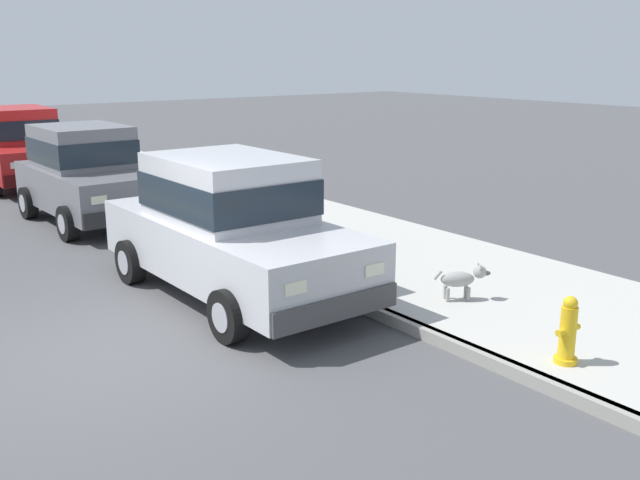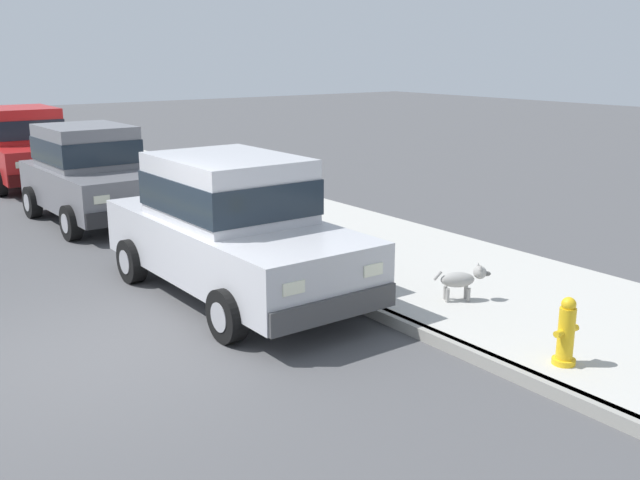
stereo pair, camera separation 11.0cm
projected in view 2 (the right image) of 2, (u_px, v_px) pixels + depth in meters
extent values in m
plane|color=#4C4C4F|center=(104.00, 355.00, 7.98)|extent=(80.00, 80.00, 0.00)
cube|color=gray|center=(334.00, 294.00, 9.79)|extent=(0.16, 64.00, 0.14)
cube|color=#B7B5AD|center=(430.00, 271.00, 10.81)|extent=(3.60, 64.00, 0.14)
cube|color=#BCBCC1|center=(233.00, 246.00, 9.79)|extent=(1.85, 4.52, 0.76)
cube|color=#BCBCC1|center=(228.00, 187.00, 9.66)|extent=(1.61, 2.12, 0.84)
cube|color=#19232D|center=(228.00, 192.00, 9.68)|extent=(1.64, 2.16, 0.46)
cube|color=#424243|center=(332.00, 307.00, 8.14)|extent=(1.77, 0.22, 0.28)
cube|color=#424243|center=(165.00, 232.00, 11.56)|extent=(1.77, 0.22, 0.28)
cylinder|color=black|center=(349.00, 286.00, 9.32)|extent=(0.23, 0.64, 0.64)
cylinder|color=#9E9EA3|center=(349.00, 286.00, 9.32)|extent=(0.24, 0.35, 0.35)
cylinder|color=black|center=(227.00, 315.00, 8.28)|extent=(0.23, 0.64, 0.64)
cylinder|color=#9E9EA3|center=(227.00, 315.00, 8.28)|extent=(0.24, 0.35, 0.35)
cylinder|color=black|center=(239.00, 242.00, 11.49)|extent=(0.23, 0.64, 0.64)
cylinder|color=#9E9EA3|center=(239.00, 242.00, 11.49)|extent=(0.24, 0.35, 0.35)
cylinder|color=black|center=(132.00, 261.00, 10.45)|extent=(0.23, 0.64, 0.64)
cylinder|color=#9E9EA3|center=(132.00, 261.00, 10.45)|extent=(0.24, 0.35, 0.35)
cube|color=#EAEACC|center=(372.00, 269.00, 8.35)|extent=(0.28, 0.08, 0.14)
cube|color=#EAEACC|center=(292.00, 287.00, 7.70)|extent=(0.28, 0.08, 0.14)
cube|color=slate|center=(93.00, 187.00, 14.08)|extent=(1.81, 3.74, 0.76)
cube|color=slate|center=(85.00, 146.00, 14.07)|extent=(1.56, 1.94, 0.80)
cube|color=#19232D|center=(86.00, 149.00, 14.09)|extent=(1.59, 1.98, 0.44)
cube|color=#252527|center=(131.00, 215.00, 12.75)|extent=(1.69, 0.24, 0.28)
cube|color=#252527|center=(64.00, 186.00, 15.52)|extent=(1.69, 0.24, 0.28)
cylinder|color=black|center=(161.00, 210.00, 13.80)|extent=(0.24, 0.65, 0.64)
cylinder|color=#9E9EA3|center=(161.00, 210.00, 13.80)|extent=(0.25, 0.36, 0.35)
cylinder|color=black|center=(71.00, 223.00, 12.79)|extent=(0.24, 0.65, 0.64)
cylinder|color=#9E9EA3|center=(71.00, 223.00, 12.79)|extent=(0.25, 0.36, 0.35)
cylinder|color=black|center=(114.00, 192.00, 15.56)|extent=(0.24, 0.65, 0.64)
cylinder|color=#9E9EA3|center=(114.00, 192.00, 15.56)|extent=(0.25, 0.36, 0.35)
cylinder|color=black|center=(32.00, 202.00, 14.55)|extent=(0.24, 0.65, 0.64)
cylinder|color=#9E9EA3|center=(32.00, 202.00, 14.55)|extent=(0.25, 0.36, 0.35)
cube|color=#EAEACC|center=(159.00, 192.00, 12.96)|extent=(0.28, 0.09, 0.14)
cube|color=#EAEACC|center=(101.00, 199.00, 12.33)|extent=(0.28, 0.09, 0.14)
cube|color=red|center=(24.00, 156.00, 18.24)|extent=(1.90, 4.54, 0.76)
cube|color=red|center=(20.00, 124.00, 18.12)|extent=(1.63, 2.14, 0.84)
cube|color=#19232D|center=(20.00, 127.00, 18.13)|extent=(1.67, 2.18, 0.46)
cube|color=#400A0A|center=(49.00, 178.00, 16.55)|extent=(1.77, 0.24, 0.28)
cube|color=#400A0A|center=(6.00, 156.00, 20.05)|extent=(1.77, 0.24, 0.28)
cylinder|color=black|center=(78.00, 175.00, 17.72)|extent=(0.23, 0.64, 0.64)
cylinder|color=#9E9EA3|center=(78.00, 175.00, 17.72)|extent=(0.25, 0.36, 0.35)
cylinder|color=black|center=(0.00, 183.00, 16.73)|extent=(0.23, 0.64, 0.64)
cylinder|color=#9E9EA3|center=(0.00, 183.00, 16.73)|extent=(0.25, 0.36, 0.35)
cylinder|color=black|center=(48.00, 162.00, 19.94)|extent=(0.23, 0.64, 0.64)
cylinder|color=#9E9EA3|center=(48.00, 162.00, 19.94)|extent=(0.25, 0.36, 0.35)
cube|color=#EAEACC|center=(72.00, 160.00, 16.74)|extent=(0.28, 0.09, 0.14)
cube|color=#EAEACC|center=(22.00, 165.00, 16.13)|extent=(0.28, 0.09, 0.14)
ellipsoid|color=#999691|center=(457.00, 280.00, 9.26)|extent=(0.48, 0.40, 0.20)
cylinder|color=#999691|center=(466.00, 292.00, 9.37)|extent=(0.05, 0.05, 0.18)
cylinder|color=#999691|center=(468.00, 295.00, 9.26)|extent=(0.05, 0.05, 0.18)
cylinder|color=#999691|center=(445.00, 292.00, 9.35)|extent=(0.05, 0.05, 0.18)
cylinder|color=#999691|center=(448.00, 295.00, 9.23)|extent=(0.05, 0.05, 0.18)
sphere|color=#999691|center=(480.00, 272.00, 9.26)|extent=(0.17, 0.17, 0.17)
ellipsoid|color=#54524F|center=(487.00, 274.00, 9.27)|extent=(0.13, 0.12, 0.06)
cone|color=#999691|center=(478.00, 265.00, 9.28)|extent=(0.06, 0.06, 0.07)
cone|color=#999691|center=(481.00, 267.00, 9.19)|extent=(0.06, 0.06, 0.07)
cylinder|color=#999691|center=(438.00, 276.00, 9.22)|extent=(0.12, 0.09, 0.13)
cylinder|color=gold|center=(563.00, 361.00, 7.42)|extent=(0.24, 0.24, 0.06)
cylinder|color=gold|center=(566.00, 333.00, 7.34)|extent=(0.17, 0.17, 0.55)
sphere|color=gold|center=(569.00, 304.00, 7.26)|extent=(0.15, 0.15, 0.15)
cylinder|color=gold|center=(559.00, 334.00, 7.26)|extent=(0.10, 0.07, 0.07)
cylinder|color=gold|center=(573.00, 328.00, 7.40)|extent=(0.10, 0.07, 0.07)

